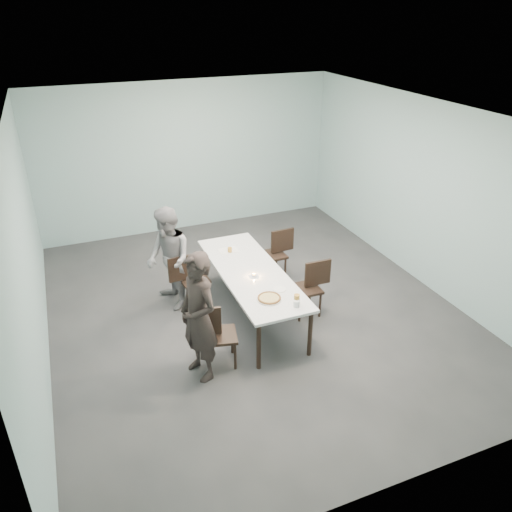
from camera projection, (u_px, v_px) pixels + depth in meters
name	position (u px, v px, depth m)	size (l,w,h in m)	color
ground	(253.00, 309.00, 7.83)	(7.00, 7.00, 0.00)	#333335
room_shell	(252.00, 186.00, 6.90)	(6.02, 7.02, 3.01)	#91B4B6
table	(251.00, 275.00, 7.39)	(0.91, 2.60, 0.75)	white
chair_near_left	(214.00, 332.00, 6.44)	(0.65, 0.50, 0.87)	black
chair_far_left	(189.00, 276.00, 7.73)	(0.63, 0.45, 0.87)	black
chair_near_right	(311.00, 284.00, 7.52)	(0.61, 0.43, 0.87)	black
chair_far_right	(276.00, 250.00, 8.53)	(0.62, 0.44, 0.87)	black
diner_near	(199.00, 317.00, 6.09)	(0.63, 0.41, 1.73)	black
diner_far	(169.00, 259.00, 7.57)	(0.79, 0.61, 1.62)	gray
pizza	(269.00, 298.00, 6.66)	(0.34, 0.34, 0.04)	white
side_plate	(280.00, 289.00, 6.90)	(0.18, 0.18, 0.01)	white
beer_glass	(297.00, 300.00, 6.52)	(0.08, 0.08, 0.15)	#B98028
water_tumbler	(296.00, 304.00, 6.49)	(0.08, 0.08, 0.09)	silver
tealight	(254.00, 275.00, 7.21)	(0.06, 0.06, 0.05)	silver
amber_tumbler	(230.00, 250.00, 7.90)	(0.07, 0.07, 0.08)	#B98028
menu	(228.00, 250.00, 7.97)	(0.30, 0.22, 0.01)	silver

